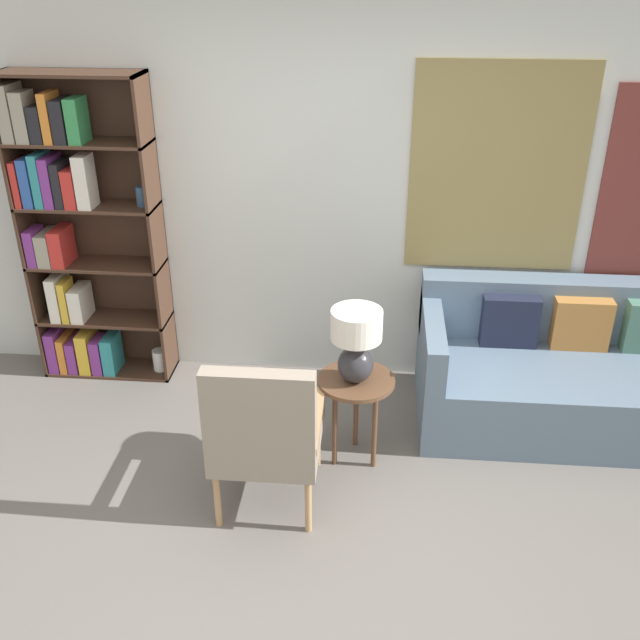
# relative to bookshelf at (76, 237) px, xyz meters

# --- Properties ---
(ground_plane) EXTENTS (14.00, 14.00, 0.00)m
(ground_plane) POSITION_rel_bookshelf_xyz_m (1.73, -1.84, -1.03)
(ground_plane) COLOR #66605B
(wall_back) EXTENTS (6.40, 0.08, 2.70)m
(wall_back) POSITION_rel_bookshelf_xyz_m (1.81, 0.18, 0.33)
(wall_back) COLOR silver
(wall_back) RESTS_ON ground_plane
(bookshelf) EXTENTS (0.90, 0.30, 2.08)m
(bookshelf) POSITION_rel_bookshelf_xyz_m (0.00, 0.00, 0.00)
(bookshelf) COLOR #422B1E
(bookshelf) RESTS_ON ground_plane
(armchair) EXTENTS (0.57, 0.63, 0.95)m
(armchair) POSITION_rel_bookshelf_xyz_m (1.46, -1.35, -0.50)
(armchair) COLOR tan
(armchair) RESTS_ON ground_plane
(couch) EXTENTS (2.03, 0.93, 0.84)m
(couch) POSITION_rel_bookshelf_xyz_m (3.32, -0.30, -0.71)
(couch) COLOR slate
(couch) RESTS_ON ground_plane
(side_table) EXTENTS (0.44, 0.44, 0.56)m
(side_table) POSITION_rel_bookshelf_xyz_m (1.91, -0.86, -0.54)
(side_table) COLOR brown
(side_table) RESTS_ON ground_plane
(table_lamp) EXTENTS (0.28, 0.28, 0.44)m
(table_lamp) POSITION_rel_bookshelf_xyz_m (1.91, -0.88, -0.21)
(table_lamp) COLOR #2D2D33
(table_lamp) RESTS_ON side_table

